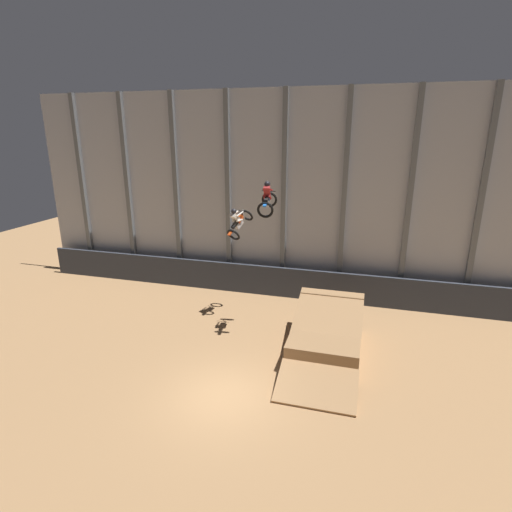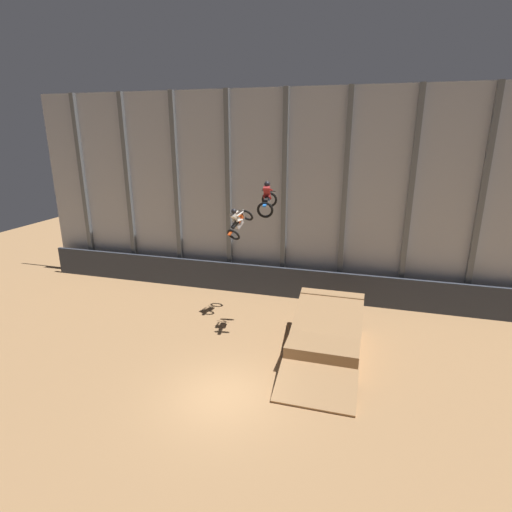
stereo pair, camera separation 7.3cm
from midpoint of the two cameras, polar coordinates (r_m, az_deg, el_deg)
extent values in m
plane|color=#9E754C|center=(15.79, -4.76, -19.35)|extent=(60.00, 60.00, 0.00)
cube|color=#A3A8B2|center=(23.30, 4.24, 8.47)|extent=(32.00, 0.12, 11.74)
cube|color=slate|center=(29.02, -23.31, 8.86)|extent=(0.28, 0.28, 11.74)
cube|color=slate|center=(27.03, -17.65, 8.93)|extent=(0.28, 0.28, 11.74)
cube|color=slate|center=(25.34, -11.16, 8.90)|extent=(0.28, 0.28, 11.74)
cube|color=slate|center=(24.02, -3.86, 8.74)|extent=(0.28, 0.28, 11.74)
cube|color=slate|center=(23.11, 4.14, 8.40)|extent=(0.28, 0.28, 11.74)
cube|color=slate|center=(22.67, 12.60, 7.87)|extent=(0.28, 0.28, 11.74)
cube|color=slate|center=(22.73, 21.17, 7.15)|extent=(0.28, 0.28, 11.74)
cube|color=slate|center=(23.29, 29.49, 6.30)|extent=(0.28, 0.28, 11.74)
cube|color=#2D333D|center=(23.80, 3.57, -3.73)|extent=(31.36, 0.20, 1.81)
cube|color=#966F48|center=(18.47, 10.08, -11.56)|extent=(2.96, 4.54, 1.16)
cube|color=olive|center=(20.10, 10.77, -7.89)|extent=(3.02, 0.50, 1.94)
cube|color=#9E754C|center=(17.44, 9.79, -11.95)|extent=(3.02, 6.54, 2.13)
torus|color=black|center=(20.78, -1.20, 5.84)|extent=(0.86, 0.72, 0.66)
torus|color=black|center=(20.06, -3.12, 3.06)|extent=(0.86, 0.72, 0.66)
cube|color=#B7B7BC|center=(20.31, -2.33, 4.61)|extent=(0.36, 0.61, 0.53)
cube|color=#E54C19|center=(20.28, -2.30, 5.34)|extent=(0.35, 0.54, 0.45)
cube|color=black|center=(20.06, -2.88, 4.59)|extent=(0.32, 0.55, 0.42)
cube|color=#E54C19|center=(19.85, -3.54, 3.36)|extent=(0.24, 0.36, 0.25)
cylinder|color=#B7B7BC|center=(20.54, -1.67, 5.96)|extent=(0.11, 0.18, 0.55)
cylinder|color=black|center=(20.37, -1.96, 6.37)|extent=(0.42, 0.55, 0.04)
cube|color=silver|center=(19.99, -2.89, 5.55)|extent=(0.43, 0.57, 0.45)
sphere|color=black|center=(19.85, -3.08, 6.41)|extent=(0.36, 0.43, 0.36)
cylinder|color=silver|center=(20.25, -2.81, 5.19)|extent=(0.24, 0.43, 0.11)
cylinder|color=silver|center=(20.11, -2.26, 5.11)|extent=(0.24, 0.43, 0.11)
cylinder|color=silver|center=(20.20, -2.93, 6.12)|extent=(0.25, 0.52, 0.21)
cylinder|color=silver|center=(20.01, -2.20, 6.02)|extent=(0.25, 0.52, 0.21)
torus|color=black|center=(18.66, 2.05, 8.05)|extent=(0.75, 0.31, 0.74)
torus|color=black|center=(17.35, 1.44, 6.59)|extent=(0.75, 0.31, 0.74)
cube|color=#B7B7BC|center=(17.92, 1.72, 7.66)|extent=(0.24, 0.58, 0.36)
cube|color=blue|center=(18.01, 1.79, 8.43)|extent=(0.25, 0.49, 0.31)
cube|color=black|center=(17.63, 1.61, 8.09)|extent=(0.22, 0.59, 0.21)
cube|color=blue|center=(17.17, 1.37, 7.29)|extent=(0.18, 0.38, 0.12)
cylinder|color=#B7B7BC|center=(18.41, 1.96, 8.58)|extent=(0.08, 0.18, 0.55)
cylinder|color=black|center=(18.30, 1.94, 9.26)|extent=(0.66, 0.07, 0.04)
cube|color=maroon|center=(17.73, 1.69, 9.15)|extent=(0.32, 0.42, 0.53)
sphere|color=black|center=(17.73, 1.72, 10.24)|extent=(0.29, 0.33, 0.30)
cylinder|color=maroon|center=(17.88, 1.34, 8.43)|extent=(0.16, 0.44, 0.28)
cylinder|color=maroon|center=(17.85, 2.11, 8.40)|extent=(0.16, 0.44, 0.28)
cylinder|color=maroon|center=(17.98, 1.28, 9.46)|extent=(0.14, 0.53, 0.17)
cylinder|color=maroon|center=(17.93, 2.31, 9.43)|extent=(0.14, 0.53, 0.17)
camera|label=1|loc=(0.04, -89.89, 0.03)|focal=28.00mm
camera|label=2|loc=(0.04, 90.11, -0.03)|focal=28.00mm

